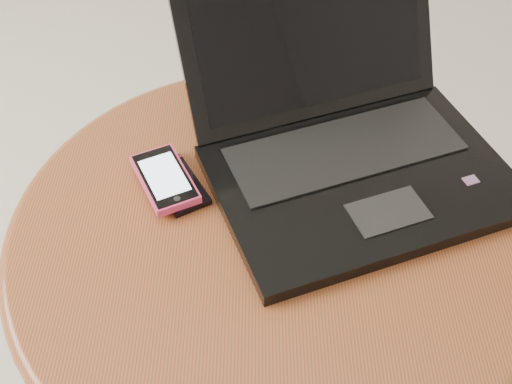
{
  "coord_description": "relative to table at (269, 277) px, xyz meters",
  "views": [
    {
      "loc": [
        -0.06,
        -0.5,
        1.21
      ],
      "look_at": [
        -0.06,
        0.06,
        0.62
      ],
      "focal_mm": 45.51,
      "sensor_mm": 36.0,
      "label": 1
    }
  ],
  "objects": [
    {
      "name": "table",
      "position": [
        0.0,
        0.0,
        0.0
      ],
      "size": [
        0.7,
        0.7,
        0.56
      ],
      "color": "brown",
      "rests_on": "ground"
    },
    {
      "name": "laptop",
      "position": [
        0.11,
        0.12,
        0.16
      ],
      "size": [
        0.51,
        0.5,
        0.24
      ],
      "color": "black",
      "rests_on": "table"
    },
    {
      "name": "phone_pink",
      "position": [
        -0.14,
        0.07,
        0.14
      ],
      "size": [
        0.11,
        0.13,
        0.01
      ],
      "color": "#DD3769",
      "rests_on": "phone_black"
    },
    {
      "name": "phone_black",
      "position": [
        -0.13,
        0.07,
        0.12
      ],
      "size": [
        0.1,
        0.12,
        0.01
      ],
      "color": "black",
      "rests_on": "table"
    }
  ]
}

